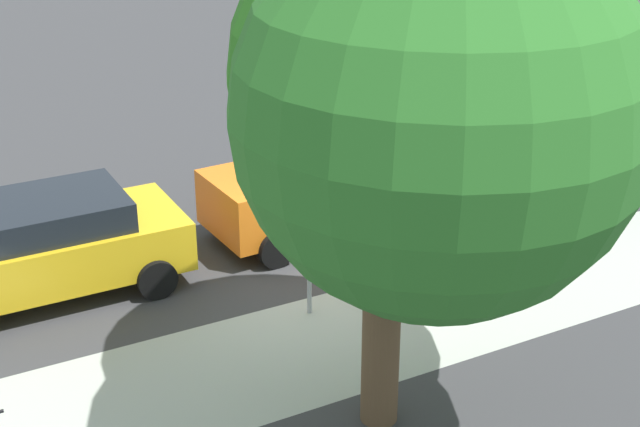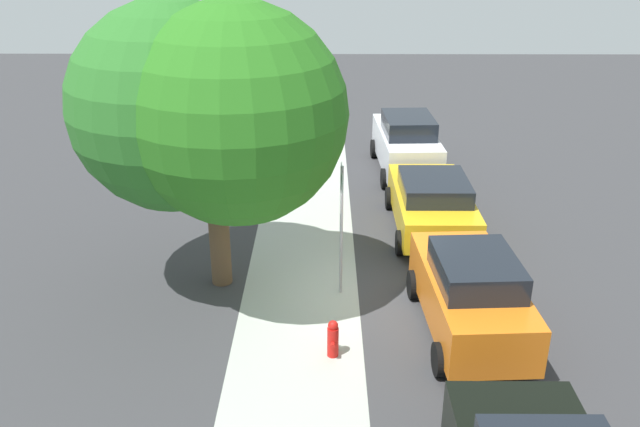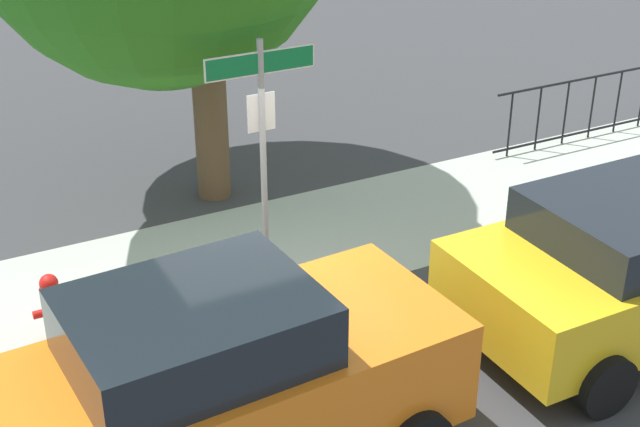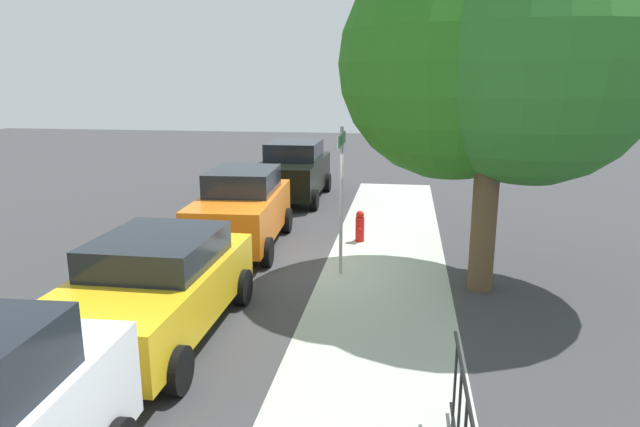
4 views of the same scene
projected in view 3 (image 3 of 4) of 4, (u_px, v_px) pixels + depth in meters
name	position (u px, v px, depth m)	size (l,w,h in m)	color
ground_plane	(262.00, 313.00, 10.16)	(60.00, 60.00, 0.00)	#38383A
sidewalk_strip	(358.00, 227.00, 12.02)	(24.00, 2.60, 0.00)	#A9AEA3
street_sign	(262.00, 123.00, 9.64)	(1.25, 0.07, 3.03)	#9EA0A5
car_orange	(220.00, 386.00, 7.49)	(4.15, 2.11, 1.84)	orange
iron_fence	(605.00, 103.00, 14.76)	(4.48, 0.04, 1.07)	black
fire_hydrant	(52.00, 307.00, 9.56)	(0.42, 0.22, 0.78)	red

